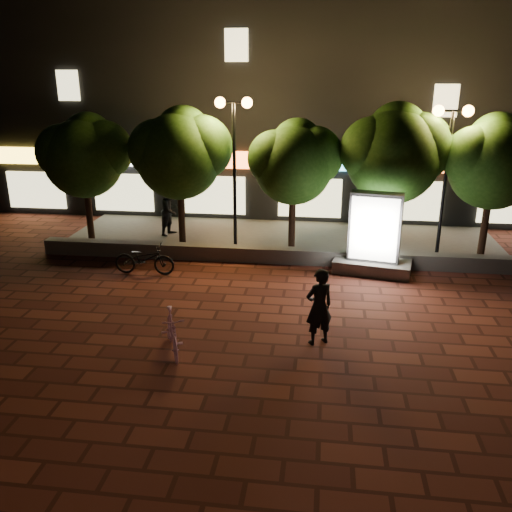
% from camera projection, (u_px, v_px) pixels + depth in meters
% --- Properties ---
extents(ground, '(80.00, 80.00, 0.00)m').
position_uv_depth(ground, '(259.00, 313.00, 14.15)').
color(ground, maroon).
rests_on(ground, ground).
extents(retaining_wall, '(16.00, 0.45, 0.50)m').
position_uv_depth(retaining_wall, '(274.00, 255.00, 17.81)').
color(retaining_wall, '#65645E').
rests_on(retaining_wall, ground).
extents(sidewalk, '(16.00, 5.00, 0.08)m').
position_uv_depth(sidewalk, '(280.00, 239.00, 20.22)').
color(sidewalk, '#65645E').
rests_on(sidewalk, ground).
extents(building_block, '(28.00, 8.12, 11.30)m').
position_uv_depth(building_block, '(294.00, 95.00, 24.68)').
color(building_block, black).
rests_on(building_block, ground).
extents(tree_far_left, '(3.36, 2.80, 4.63)m').
position_uv_depth(tree_far_left, '(85.00, 153.00, 19.03)').
color(tree_far_left, black).
rests_on(tree_far_left, sidewalk).
extents(tree_left, '(3.60, 3.00, 4.89)m').
position_uv_depth(tree_left, '(180.00, 151.00, 18.55)').
color(tree_left, black).
rests_on(tree_left, sidewalk).
extents(tree_mid, '(3.24, 2.70, 4.50)m').
position_uv_depth(tree_mid, '(295.00, 159.00, 18.14)').
color(tree_mid, black).
rests_on(tree_mid, sidewalk).
extents(tree_right, '(3.72, 3.10, 5.07)m').
position_uv_depth(tree_right, '(395.00, 151.00, 17.63)').
color(tree_right, black).
rests_on(tree_right, sidewalk).
extents(tree_far_right, '(3.48, 2.90, 4.76)m').
position_uv_depth(tree_far_right, '(495.00, 159.00, 17.30)').
color(tree_far_right, black).
rests_on(tree_far_right, sidewalk).
extents(street_lamp_left, '(1.26, 0.36, 5.18)m').
position_uv_depth(street_lamp_left, '(234.00, 135.00, 17.88)').
color(street_lamp_left, black).
rests_on(street_lamp_left, sidewalk).
extents(street_lamp_right, '(1.26, 0.36, 4.98)m').
position_uv_depth(street_lamp_right, '(450.00, 143.00, 17.07)').
color(street_lamp_right, black).
rests_on(street_lamp_right, sidewalk).
extents(ad_kiosk, '(2.56, 1.63, 2.57)m').
position_uv_depth(ad_kiosk, '(374.00, 241.00, 16.70)').
color(ad_kiosk, '#65645E').
rests_on(ad_kiosk, ground).
extents(scooter_pink, '(1.09, 1.73, 1.01)m').
position_uv_depth(scooter_pink, '(172.00, 332.00, 12.01)').
color(scooter_pink, '#C483B5').
rests_on(scooter_pink, ground).
extents(rider, '(0.81, 0.72, 1.86)m').
position_uv_depth(rider, '(319.00, 307.00, 12.28)').
color(rider, black).
rests_on(rider, ground).
extents(scooter_parked, '(1.91, 0.69, 1.00)m').
position_uv_depth(scooter_parked, '(144.00, 259.00, 16.70)').
color(scooter_parked, black).
rests_on(scooter_parked, ground).
extents(pedestrian, '(0.97, 1.09, 1.88)m').
position_uv_depth(pedestrian, '(170.00, 211.00, 20.34)').
color(pedestrian, black).
rests_on(pedestrian, sidewalk).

